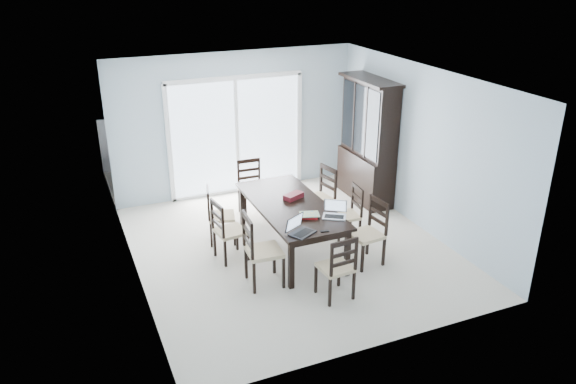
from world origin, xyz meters
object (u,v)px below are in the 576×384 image
object	(u,v)px
dining_table	(290,208)
chair_right_near	(372,225)
chair_left_near	(257,243)
chair_left_far	(215,209)
cell_phone	(325,231)
game_box	(294,196)
chair_right_mid	(351,207)
chair_end_near	(339,262)
chair_left_mid	(224,225)
chair_end_far	(251,181)
laptop_dark	(303,230)
chair_right_far	(323,190)
hot_tub	(201,153)
laptop_silver	(334,214)
china_hutch	(368,142)

from	to	relation	value
dining_table	chair_right_near	distance (m)	1.22
chair_left_near	chair_left_far	size ratio (longest dim) A/B	1.15
cell_phone	game_box	size ratio (longest dim) A/B	0.37
chair_right_mid	chair_end_near	bearing A→B (deg)	151.07
chair_left_mid	chair_end_far	xyz separation A→B (m)	(0.89, 1.39, 0.01)
chair_right_near	game_box	bearing A→B (deg)	32.93
chair_left_mid	laptop_dark	bearing A→B (deg)	28.98
dining_table	chair_end_far	bearing A→B (deg)	94.08
dining_table	laptop_dark	world-z (taller)	laptop_dark
chair_end_near	game_box	size ratio (longest dim) A/B	3.40
chair_right_far	chair_right_near	bearing A→B (deg)	172.71
chair_left_mid	game_box	size ratio (longest dim) A/B	3.49
chair_left_far	cell_phone	xyz separation A→B (m)	(1.02, -1.67, 0.21)
chair_end_far	hot_tub	size ratio (longest dim) A/B	0.54
dining_table	chair_left_near	xyz separation A→B (m)	(-0.80, -0.74, -0.04)
chair_right_mid	laptop_silver	bearing A→B (deg)	139.63
laptop_silver	cell_phone	bearing A→B (deg)	-100.61
chair_left_far	laptop_dark	bearing A→B (deg)	38.35
chair_end_far	chair_right_far	bearing A→B (deg)	139.51
cell_phone	game_box	bearing A→B (deg)	99.15
chair_right_near	cell_phone	size ratio (longest dim) A/B	9.88
game_box	chair_end_near	bearing A→B (deg)	-93.15
chair_left_mid	laptop_silver	distance (m)	1.58
chair_right_far	hot_tub	xyz separation A→B (m)	(-1.26, 2.93, -0.12)
chair_right_far	game_box	xyz separation A→B (m)	(-0.71, -0.44, 0.19)
dining_table	laptop_silver	size ratio (longest dim) A/B	5.59
china_hutch	cell_phone	size ratio (longest dim) A/B	19.53
chair_end_far	laptop_dark	distance (m)	2.42
chair_left_near	hot_tub	xyz separation A→B (m)	(0.38, 4.27, -0.15)
china_hutch	laptop_silver	distance (m)	2.54
china_hutch	chair_end_near	size ratio (longest dim) A/B	2.10
laptop_dark	chair_right_near	bearing A→B (deg)	-20.71
china_hutch	chair_end_near	bearing A→B (deg)	-126.08
cell_phone	game_box	distance (m)	1.16
chair_left_near	chair_left_mid	bearing A→B (deg)	-162.62
chair_left_far	laptop_silver	world-z (taller)	chair_left_far
laptop_dark	laptop_silver	distance (m)	0.68
chair_right_mid	hot_tub	xyz separation A→B (m)	(-1.41, 3.60, -0.06)
chair_right_far	chair_right_mid	bearing A→B (deg)	-177.59
chair_left_far	cell_phone	bearing A→B (deg)	45.64
dining_table	china_hutch	world-z (taller)	china_hutch
chair_left_far	chair_end_far	size ratio (longest dim) A/B	0.95
hot_tub	chair_right_mid	bearing A→B (deg)	-68.56
china_hutch	cell_phone	xyz separation A→B (m)	(-1.96, -2.25, -0.32)
dining_table	chair_end_far	size ratio (longest dim) A/B	2.01
dining_table	chair_right_far	xyz separation A→B (m)	(0.83, 0.60, -0.07)
chair_left_near	chair_left_far	world-z (taller)	chair_left_near
chair_end_near	laptop_dark	size ratio (longest dim) A/B	2.59
dining_table	chair_end_near	world-z (taller)	chair_end_near
chair_right_near	hot_tub	distance (m)	4.54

